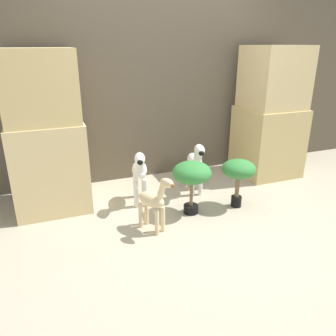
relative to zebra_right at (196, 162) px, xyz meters
The scene contains 9 objects.
ground_plane 0.79m from the zebra_right, 106.47° to the right, with size 14.00×14.00×0.00m, color #B2A88E.
wall_back 1.06m from the zebra_right, 104.75° to the left, with size 6.40×0.08×2.20m.
rock_pillar_left 1.61m from the zebra_right, behind, with size 0.72×0.69×1.59m.
rock_pillar_right 1.24m from the zebra_right, 11.95° to the left, with size 0.72×0.69×1.61m.
zebra_right is the anchor object (origin of this frame).
zebra_left 0.67m from the zebra_right, behind, with size 0.24×0.49×0.62m.
giraffe_figurine 0.94m from the zebra_right, 138.71° to the right, with size 0.29×0.40×0.56m.
potted_palm_front 0.50m from the zebra_right, 119.73° to the right, with size 0.39×0.39×0.55m.
potted_palm_back 0.54m from the zebra_right, 61.02° to the right, with size 0.34×0.34×0.52m.
Camera 1 is at (-1.33, -2.47, 1.62)m, focal length 35.00 mm.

